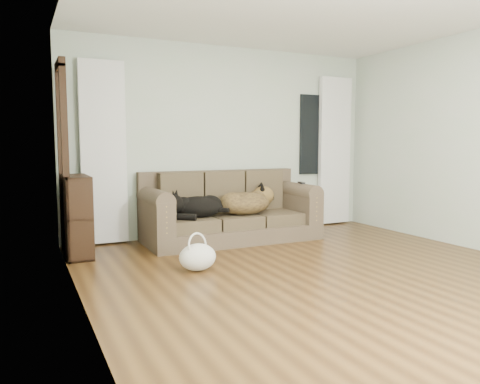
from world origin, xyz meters
name	(u,v)px	position (x,y,z in m)	size (l,w,h in m)	color
floor	(333,277)	(0.00, 0.00, 0.00)	(5.00, 5.00, 0.00)	#3D2611
wall_back	(227,141)	(0.00, 2.50, 1.30)	(4.50, 0.04, 2.60)	#B8BDB5
wall_left	(81,138)	(-2.25, 0.00, 1.30)	(0.04, 5.00, 2.60)	#B8BDB5
curtain_left	(103,153)	(-1.70, 2.42, 1.15)	(0.55, 0.08, 2.25)	white
curtain_right	(334,151)	(1.80, 2.42, 1.15)	(0.55, 0.08, 2.25)	white
window_pane	(314,135)	(1.45, 2.47, 1.40)	(0.50, 0.03, 1.20)	black
door_casing	(63,163)	(-2.20, 2.05, 1.05)	(0.07, 0.60, 2.10)	black
sofa	(231,206)	(-0.17, 1.98, 0.45)	(2.25, 0.97, 0.92)	#45392C
dog_black_lab	(195,207)	(-0.69, 1.91, 0.48)	(0.64, 0.44, 0.27)	black
dog_shepherd	(246,203)	(0.01, 1.89, 0.49)	(0.73, 0.51, 0.32)	black
tv_remote	(301,183)	(0.84, 1.87, 0.73)	(0.05, 0.18, 0.02)	black
tote_bag	(198,255)	(-1.09, 0.77, 0.16)	(0.38, 0.29, 0.27)	white
bookshelf	(77,212)	(-2.09, 1.95, 0.50)	(0.27, 0.73, 0.91)	black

